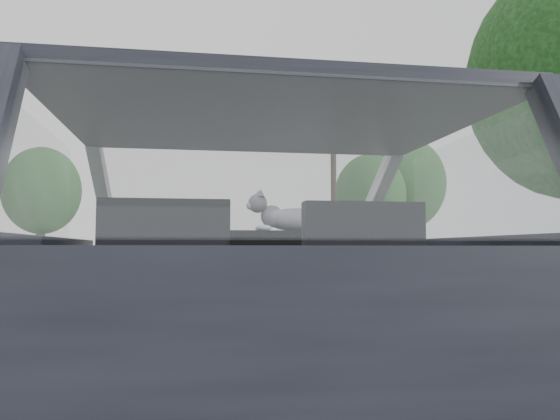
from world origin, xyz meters
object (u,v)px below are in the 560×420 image
object	(u,v)px
cat	(298,218)
utility_pole	(334,181)
other_car	(210,253)
subject_car	(255,286)
highway_sign	(301,240)

from	to	relation	value
cat	utility_pole	bearing A→B (deg)	68.34
cat	other_car	world-z (taller)	other_car
subject_car	utility_pole	distance (m)	22.03
subject_car	other_car	distance (m)	21.25
subject_car	highway_sign	distance (m)	25.70
cat	other_car	size ratio (longest dim) A/B	0.12
cat	other_car	distance (m)	20.64
utility_pole	highway_sign	bearing A→B (deg)	98.69
cat	subject_car	bearing A→B (deg)	-124.13
cat	other_car	xyz separation A→B (m)	(0.14, 20.63, -0.34)
cat	highway_sign	world-z (taller)	highway_sign
utility_pole	other_car	bearing A→B (deg)	177.21
cat	other_car	bearing A→B (deg)	83.33
other_car	subject_car	bearing A→B (deg)	-80.74
other_car	utility_pole	bearing A→B (deg)	7.73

